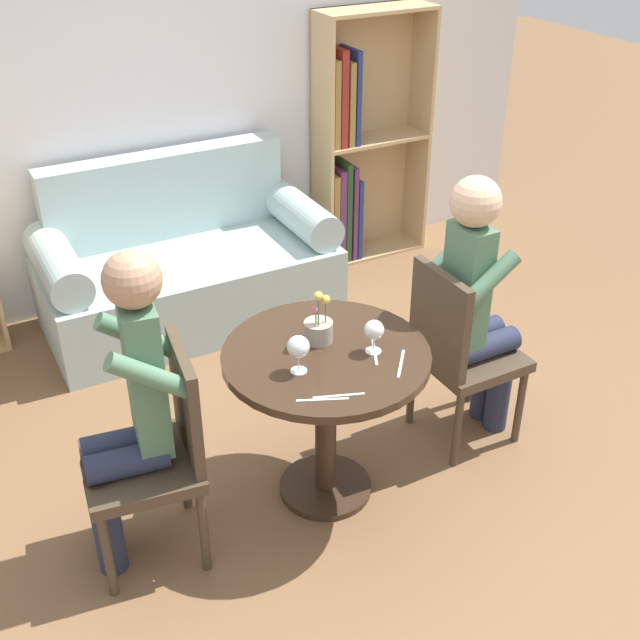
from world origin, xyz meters
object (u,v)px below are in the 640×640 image
(bookshelf_right, at_px, (355,150))
(flower_vase, at_px, (319,327))
(person_right, at_px, (478,304))
(wine_glass_right, at_px, (374,331))
(chair_left, at_px, (159,447))
(wine_glass_left, at_px, (298,348))
(person_left, at_px, (129,409))
(couch, at_px, (186,268))
(chair_right, at_px, (458,348))

(bookshelf_right, bearing_deg, flower_vase, -123.94)
(person_right, distance_m, wine_glass_right, 0.64)
(chair_left, xyz_separation_m, wine_glass_left, (0.54, -0.09, 0.33))
(bookshelf_right, bearing_deg, person_right, -104.53)
(person_right, xyz_separation_m, wine_glass_right, (-0.61, -0.13, 0.11))
(person_left, relative_size, flower_vase, 5.48)
(person_right, bearing_deg, chair_left, 90.50)
(couch, bearing_deg, bookshelf_right, 11.95)
(chair_left, height_order, wine_glass_right, chair_left)
(flower_vase, bearing_deg, person_right, -2.74)
(chair_right, relative_size, person_right, 0.69)
(bookshelf_right, relative_size, chair_right, 1.77)
(chair_right, height_order, wine_glass_right, chair_right)
(wine_glass_right, xyz_separation_m, flower_vase, (-0.15, 0.17, -0.03))
(wine_glass_right, bearing_deg, wine_glass_left, 176.99)
(bookshelf_right, relative_size, flower_vase, 6.68)
(wine_glass_left, bearing_deg, chair_right, 7.71)
(chair_left, relative_size, person_right, 0.69)
(person_right, xyz_separation_m, wine_glass_left, (-0.93, -0.12, 0.12))
(person_left, bearing_deg, person_right, 98.11)
(wine_glass_right, bearing_deg, couch, 95.33)
(chair_right, height_order, wine_glass_left, chair_right)
(wine_glass_left, height_order, wine_glass_right, wine_glass_left)
(flower_vase, bearing_deg, couch, 90.47)
(person_left, xyz_separation_m, person_right, (1.56, 0.01, 0.01))
(chair_right, xyz_separation_m, wine_glass_left, (-0.85, -0.11, 0.33))
(chair_right, xyz_separation_m, person_right, (0.08, 0.00, 0.20))
(wine_glass_right, bearing_deg, person_left, 172.45)
(chair_right, bearing_deg, wine_glass_right, 103.40)
(wine_glass_right, distance_m, flower_vase, 0.23)
(wine_glass_left, distance_m, wine_glass_right, 0.32)
(chair_right, distance_m, flower_vase, 0.74)
(bookshelf_right, bearing_deg, wine_glass_right, -118.48)
(flower_vase, bearing_deg, chair_right, -3.20)
(person_right, distance_m, flower_vase, 0.77)
(bookshelf_right, distance_m, person_left, 2.81)
(person_right, bearing_deg, chair_right, 90.41)
(wine_glass_right, bearing_deg, chair_right, 13.97)
(bookshelf_right, relative_size, wine_glass_right, 11.42)
(bookshelf_right, height_order, flower_vase, bookshelf_right)
(chair_left, relative_size, wine_glass_right, 6.47)
(bookshelf_right, bearing_deg, chair_left, -135.46)
(person_left, xyz_separation_m, flower_vase, (0.79, 0.04, 0.09))
(wine_glass_left, relative_size, wine_glass_right, 1.10)
(bookshelf_right, height_order, chair_left, bookshelf_right)
(chair_left, distance_m, wine_glass_left, 0.64)
(couch, relative_size, wine_glass_left, 10.67)
(couch, relative_size, bookshelf_right, 1.03)
(bookshelf_right, distance_m, wine_glass_left, 2.48)
(bookshelf_right, xyz_separation_m, flower_vase, (-1.26, -1.88, 0.05))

